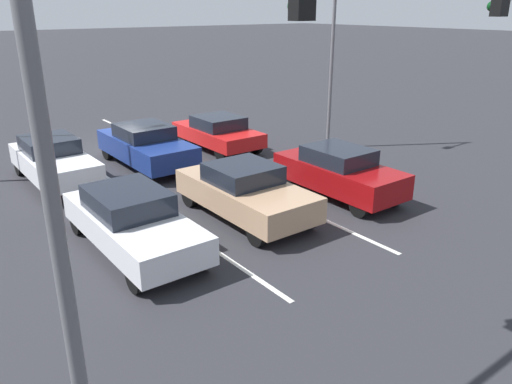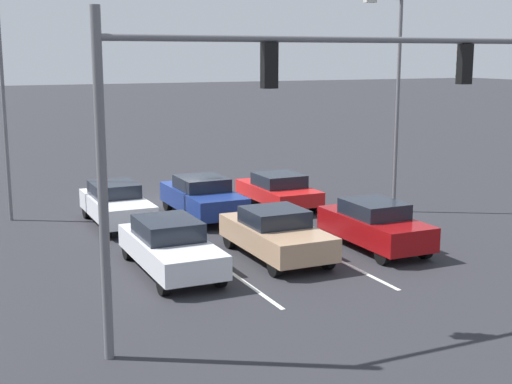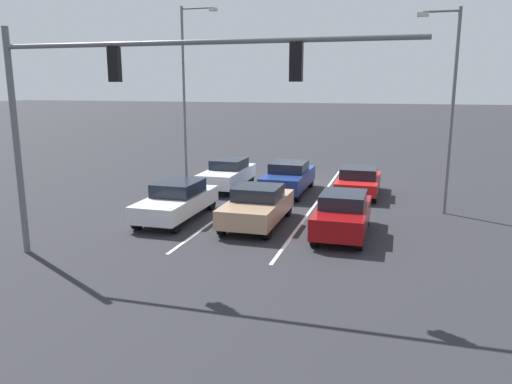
{
  "view_description": "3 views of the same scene",
  "coord_description": "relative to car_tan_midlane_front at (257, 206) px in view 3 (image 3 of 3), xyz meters",
  "views": [
    {
      "loc": [
        7.45,
        19.34,
        5.55
      ],
      "look_at": [
        0.56,
        10.24,
        1.3
      ],
      "focal_mm": 35.0,
      "sensor_mm": 36.0,
      "label": 1
    },
    {
      "loc": [
        9.13,
        27.54,
        6.08
      ],
      "look_at": [
        0.18,
        8.05,
        1.91
      ],
      "focal_mm": 50.0,
      "sensor_mm": 36.0,
      "label": 2
    },
    {
      "loc": [
        -5.2,
        26.66,
        5.29
      ],
      "look_at": [
        0.3,
        7.61,
        1.01
      ],
      "focal_mm": 35.0,
      "sensor_mm": 36.0,
      "label": 3
    }
  ],
  "objects": [
    {
      "name": "ground_plane",
      "position": [
        0.11,
        -8.85,
        -0.76
      ],
      "size": [
        240.0,
        240.0,
        0.0
      ],
      "primitive_type": "plane",
      "color": "#28282D"
    },
    {
      "name": "lane_stripe_left_divider",
      "position": [
        -1.59,
        -5.37,
        -0.76
      ],
      "size": [
        0.12,
        18.96,
        0.01
      ],
      "primitive_type": "cube",
      "color": "silver",
      "rests_on": "ground_plane"
    },
    {
      "name": "lane_stripe_center_divider",
      "position": [
        1.81,
        -5.37,
        -0.76
      ],
      "size": [
        0.12,
        18.96,
        0.01
      ],
      "primitive_type": "cube",
      "color": "silver",
      "rests_on": "ground_plane"
    },
    {
      "name": "car_tan_midlane_front",
      "position": [
        0.0,
        0.0,
        0.0
      ],
      "size": [
        1.93,
        4.41,
        1.5
      ],
      "color": "tan",
      "rests_on": "ground_plane"
    },
    {
      "name": "car_silver_rightlane_front",
      "position": [
        3.34,
        0.02,
        0.0
      ],
      "size": [
        1.81,
        4.69,
        1.5
      ],
      "color": "silver",
      "rests_on": "ground_plane"
    },
    {
      "name": "car_maroon_leftlane_front",
      "position": [
        -3.29,
        0.39,
        0.02
      ],
      "size": [
        1.75,
        4.24,
        1.53
      ],
      "color": "maroon",
      "rests_on": "ground_plane"
    },
    {
      "name": "car_red_leftlane_second",
      "position": [
        -3.29,
        -6.44,
        -0.04
      ],
      "size": [
        1.93,
        4.22,
        1.38
      ],
      "color": "red",
      "rests_on": "ground_plane"
    },
    {
      "name": "car_white_rightlane_second",
      "position": [
        3.36,
        -6.16,
        0.02
      ],
      "size": [
        1.78,
        4.48,
        1.51
      ],
      "color": "silver",
      "rests_on": "ground_plane"
    },
    {
      "name": "car_navy_midlane_second",
      "position": [
        0.11,
        -6.01,
        0.03
      ],
      "size": [
        1.9,
        4.67,
        1.54
      ],
      "color": "navy",
      "rests_on": "ground_plane"
    },
    {
      "name": "traffic_signal_gantry",
      "position": [
        2.66,
        5.1,
        4.32
      ],
      "size": [
        12.04,
        0.37,
        6.98
      ],
      "color": "slate",
      "rests_on": "ground_plane"
    },
    {
      "name": "street_lamp_right_shoulder",
      "position": [
        6.54,
        -8.55,
        4.63
      ],
      "size": [
        2.13,
        0.24,
        9.47
      ],
      "color": "slate",
      "rests_on": "ground_plane"
    },
    {
      "name": "street_lamp_left_shoulder",
      "position": [
        -6.89,
        -3.85,
        3.94
      ],
      "size": [
        1.67,
        0.24,
        8.24
      ],
      "color": "slate",
      "rests_on": "ground_plane"
    }
  ]
}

